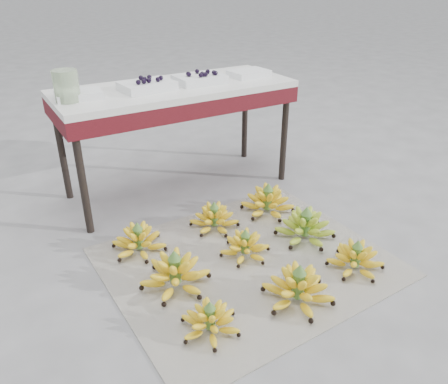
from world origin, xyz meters
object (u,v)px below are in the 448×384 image
bunch_mid_center (245,246)px  bunch_back_center (214,219)px  bunch_back_left (139,241)px  glass_jar (66,86)px  bunch_front_center (298,288)px  tray_far_left (79,95)px  bunch_front_right (356,259)px  bunch_mid_left (175,274)px  tray_right (200,79)px  bunch_mid_right (305,227)px  newspaper_mat (247,262)px  bunch_back_right (268,202)px  tray_far_right (249,73)px  tray_left (147,85)px  vendor_table (175,98)px  bunch_front_left (210,321)px

bunch_mid_center → bunch_back_center: bearing=112.7°
bunch_back_left → glass_jar: (-0.12, 0.50, 0.66)m
bunch_front_center → tray_far_left: 1.43m
bunch_front_right → bunch_mid_left: bunch_mid_left is taller
tray_right → bunch_mid_right: bearing=-80.1°
newspaper_mat → glass_jar: (-0.53, 0.84, 0.72)m
bunch_mid_right → bunch_back_right: bunch_mid_right is taller
tray_far_right → bunch_front_center: bearing=-114.0°
bunch_mid_center → bunch_mid_right: size_ratio=0.99×
newspaper_mat → bunch_mid_left: 0.37m
tray_left → glass_jar: 0.43m
tray_far_left → glass_jar: size_ratio=1.56×
bunch_back_right → tray_right: size_ratio=1.18×
vendor_table → tray_left: bearing=-173.0°
newspaper_mat → bunch_front_left: (-0.37, -0.30, 0.05)m
tray_right → glass_jar: bearing=-179.3°
tray_left → tray_right: bearing=-0.9°
bunch_front_right → bunch_back_center: size_ratio=0.89×
bunch_mid_right → bunch_back_left: 0.83m
tray_far_right → bunch_front_right: bearing=-98.0°
tray_right → bunch_mid_center: bearing=-104.0°
glass_jar → tray_far_right: bearing=0.4°
bunch_back_center → bunch_back_left: bearing=161.1°
bunch_front_left → vendor_table: size_ratio=0.19×
bunch_mid_right → bunch_back_right: 0.32m
bunch_back_center → newspaper_mat: bearing=-111.6°
bunch_front_center → tray_far_right: size_ratio=1.47×
bunch_mid_center → tray_far_right: size_ratio=1.30×
bunch_mid_center → tray_far_right: bearing=78.6°
bunch_back_right → glass_jar: (-0.88, 0.50, 0.66)m
bunch_back_center → bunch_front_right: bearing=-78.3°
newspaper_mat → bunch_back_right: (0.36, 0.34, 0.06)m
newspaper_mat → bunch_front_left: bunch_front_left is taller
bunch_front_left → bunch_mid_right: bearing=17.6°
bunch_back_left → bunch_back_right: size_ratio=0.97×
bunch_mid_right → tray_left: size_ratio=1.08×
bunch_mid_right → bunch_mid_left: bearing=177.0°
bunch_back_right → tray_left: bearing=138.3°
bunch_back_center → tray_far_left: 0.94m
bunch_mid_right → bunch_back_center: size_ratio=0.98×
bunch_mid_center → bunch_back_left: bunch_back_left is taller
bunch_front_left → tray_left: bearing=71.4°
tray_far_right → newspaper_mat: bearing=-123.2°
bunch_mid_left → tray_left: tray_left is taller
bunch_back_left → tray_far_left: bearing=83.2°
bunch_front_left → bunch_back_center: (0.38, 0.64, 0.00)m
newspaper_mat → bunch_back_right: size_ratio=3.81×
tray_far_left → newspaper_mat: bearing=-61.9°
bunch_front_right → bunch_mid_right: size_ratio=0.91×
newspaper_mat → bunch_back_center: 0.35m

